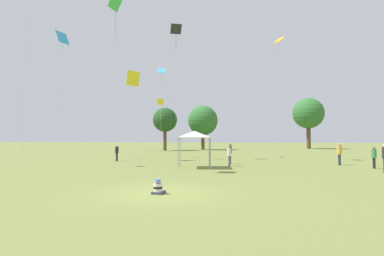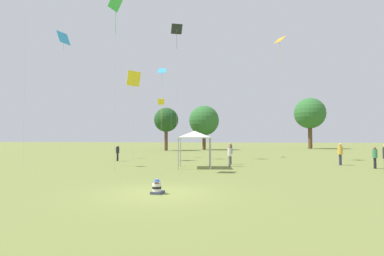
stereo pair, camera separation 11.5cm
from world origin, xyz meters
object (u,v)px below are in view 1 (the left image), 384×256
at_px(person_standing_5, 374,155).
at_px(kite_4, 25,3).
at_px(kite_6, 279,44).
at_px(distant_tree_2, 308,114).
at_px(seated_toddler, 158,188).
at_px(kite_5, 161,74).
at_px(person_standing_4, 117,151).
at_px(person_standing_1, 339,152).
at_px(kite_1, 176,33).
at_px(kite_3, 160,104).
at_px(person_standing_3, 230,151).
at_px(distant_tree_0, 203,121).
at_px(kite_7, 116,7).
at_px(kite_2, 133,80).
at_px(distant_tree_1, 165,120).
at_px(person_standing_0, 229,154).
at_px(canopy_tent, 194,135).
at_px(kite_0, 62,40).

xyz_separation_m(person_standing_5, kite_4, (-26.17, -3.57, 11.88)).
distance_m(person_standing_5, kite_6, 14.27).
bearing_deg(distant_tree_2, seated_toddler, -106.56).
bearing_deg(kite_5, person_standing_4, -95.85).
xyz_separation_m(person_standing_4, kite_4, (-4.62, -6.92, 11.90)).
bearing_deg(seated_toddler, person_standing_1, 58.08).
xyz_separation_m(kite_1, kite_3, (-2.43, 2.43, -7.30)).
distance_m(kite_4, kite_6, 23.06).
relative_size(person_standing_3, person_standing_5, 1.13).
bearing_deg(person_standing_3, distant_tree_0, -36.65).
height_order(kite_6, kite_7, kite_6).
bearing_deg(kite_2, distant_tree_1, -91.99).
relative_size(person_standing_5, distant_tree_0, 0.19).
height_order(person_standing_4, distant_tree_2, distant_tree_2).
height_order(kite_4, distant_tree_2, kite_4).
relative_size(person_standing_0, kite_6, 0.13).
bearing_deg(kite_6, person_standing_4, -69.59).
xyz_separation_m(person_standing_4, kite_5, (3.48, 3.31, 8.17)).
height_order(canopy_tent, kite_6, kite_6).
distance_m(kite_4, kite_7, 9.31).
xyz_separation_m(person_standing_5, distant_tree_0, (-17.42, 33.32, 4.68)).
xyz_separation_m(person_standing_5, kite_7, (-17.46, -6.07, 9.76)).
height_order(person_standing_4, kite_0, kite_0).
height_order(kite_4, kite_6, kite_4).
bearing_deg(person_standing_5, kite_6, -150.86).
height_order(person_standing_0, distant_tree_1, distant_tree_1).
bearing_deg(kite_5, distant_tree_1, 144.95).
relative_size(person_standing_1, distant_tree_2, 0.17).
xyz_separation_m(person_standing_5, kite_6, (-5.84, 7.25, 10.81)).
distance_m(seated_toddler, person_standing_4, 18.14).
xyz_separation_m(person_standing_4, kite_1, (5.05, 3.46, 12.52)).
xyz_separation_m(person_standing_1, kite_5, (-16.44, 4.12, 8.03)).
distance_m(person_standing_1, person_standing_3, 8.96).
bearing_deg(kite_2, person_standing_3, 156.24).
xyz_separation_m(person_standing_5, distant_tree_1, (-23.68, 28.52, 4.57)).
relative_size(seated_toddler, kite_4, 0.04).
bearing_deg(distant_tree_1, distant_tree_0, 37.55).
relative_size(kite_7, distant_tree_1, 1.48).
bearing_deg(distant_tree_1, kite_2, -81.94).
height_order(kite_0, distant_tree_0, kite_0).
bearing_deg(kite_6, distant_tree_2, 171.31).
relative_size(canopy_tent, kite_0, 0.21).
relative_size(person_standing_0, kite_3, 0.24).
bearing_deg(seated_toddler, distant_tree_0, 100.36).
bearing_deg(kite_3, kite_4, 94.42).
relative_size(person_standing_3, kite_1, 0.13).
bearing_deg(kite_5, kite_4, -87.81).
distance_m(seated_toddler, kite_1, 23.67).
height_order(person_standing_5, distant_tree_1, distant_tree_1).
bearing_deg(kite_3, kite_0, 52.82).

